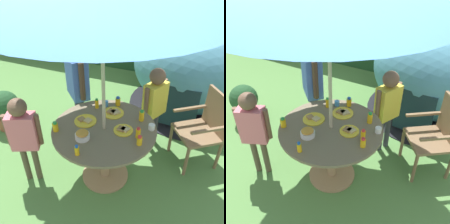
% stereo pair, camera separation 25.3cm
% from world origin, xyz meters
% --- Properties ---
extents(ground_plane, '(10.00, 10.00, 0.02)m').
position_xyz_m(ground_plane, '(0.00, 0.00, -0.01)').
color(ground_plane, '#548442').
extents(hedge_backdrop, '(9.00, 0.70, 1.77)m').
position_xyz_m(hedge_backdrop, '(0.00, 3.22, 0.89)').
color(hedge_backdrop, '#234C28').
rests_on(hedge_backdrop, ground_plane).
extents(garden_table, '(1.12, 1.12, 0.74)m').
position_xyz_m(garden_table, '(0.00, 0.00, 0.54)').
color(garden_table, tan).
rests_on(garden_table, ground_plane).
extents(wooden_chair, '(0.66, 0.66, 0.96)m').
position_xyz_m(wooden_chair, '(1.01, 0.73, 0.54)').
color(wooden_chair, brown).
rests_on(wooden_chair, ground_plane).
extents(dome_tent, '(2.14, 2.14, 1.47)m').
position_xyz_m(dome_tent, '(0.69, 1.96, 0.73)').
color(dome_tent, teal).
rests_on(dome_tent, ground_plane).
extents(potted_plant, '(0.42, 0.42, 0.60)m').
position_xyz_m(potted_plant, '(-1.74, 0.35, 0.32)').
color(potted_plant, brown).
rests_on(potted_plant, ground_plane).
extents(child_in_yellow_shirt, '(0.28, 0.36, 1.16)m').
position_xyz_m(child_in_yellow_shirt, '(0.36, 0.76, 0.74)').
color(child_in_yellow_shirt, '#3F3F47').
rests_on(child_in_yellow_shirt, ground_plane).
extents(child_in_blue_shirt, '(0.41, 0.41, 1.45)m').
position_xyz_m(child_in_blue_shirt, '(-0.65, 0.62, 0.92)').
color(child_in_blue_shirt, '#3F3F47').
rests_on(child_in_blue_shirt, ground_plane).
extents(child_in_pink_shirt, '(0.36, 0.26, 1.12)m').
position_xyz_m(child_in_pink_shirt, '(-0.79, -0.35, 0.72)').
color(child_in_pink_shirt, brown).
rests_on(child_in_pink_shirt, ground_plane).
extents(snack_bowl, '(0.15, 0.15, 0.09)m').
position_xyz_m(snack_bowl, '(-0.14, -0.24, 0.79)').
color(snack_bowl, white).
rests_on(snack_bowl, garden_table).
extents(plate_back_edge, '(0.21, 0.21, 0.03)m').
position_xyz_m(plate_back_edge, '(0.20, 0.03, 0.76)').
color(plate_back_edge, yellow).
rests_on(plate_back_edge, garden_table).
extents(plate_mid_left, '(0.24, 0.24, 0.03)m').
position_xyz_m(plate_mid_left, '(-0.01, 0.28, 0.76)').
color(plate_mid_left, yellow).
rests_on(plate_mid_left, garden_table).
extents(plate_mid_right, '(0.24, 0.24, 0.03)m').
position_xyz_m(plate_mid_right, '(-0.24, 0.03, 0.75)').
color(plate_mid_right, yellow).
rests_on(plate_mid_right, garden_table).
extents(juice_bottle_near_left, '(0.04, 0.04, 0.11)m').
position_xyz_m(juice_bottle_near_left, '(-0.08, -0.46, 0.80)').
color(juice_bottle_near_left, yellow).
rests_on(juice_bottle_near_left, garden_table).
extents(juice_bottle_near_right, '(0.05, 0.05, 0.10)m').
position_xyz_m(juice_bottle_near_right, '(0.42, -0.11, 0.79)').
color(juice_bottle_near_right, yellow).
rests_on(juice_bottle_near_right, garden_table).
extents(juice_bottle_far_left, '(0.06, 0.06, 0.11)m').
position_xyz_m(juice_bottle_far_left, '(-0.45, -0.23, 0.80)').
color(juice_bottle_far_left, yellow).
rests_on(juice_bottle_far_left, garden_table).
extents(juice_bottle_far_right, '(0.06, 0.06, 0.11)m').
position_xyz_m(juice_bottle_far_right, '(-0.02, 0.46, 0.80)').
color(juice_bottle_far_right, yellow).
rests_on(juice_bottle_far_right, garden_table).
extents(juice_bottle_center_front, '(0.05, 0.05, 0.12)m').
position_xyz_m(juice_bottle_center_front, '(0.38, -0.01, 0.80)').
color(juice_bottle_center_front, yellow).
rests_on(juice_bottle_center_front, garden_table).
extents(juice_bottle_center_back, '(0.06, 0.06, 0.13)m').
position_xyz_m(juice_bottle_center_back, '(0.33, 0.28, 0.80)').
color(juice_bottle_center_back, yellow).
rests_on(juice_bottle_center_back, garden_table).
extents(juice_bottle_front_edge, '(0.04, 0.04, 0.12)m').
position_xyz_m(juice_bottle_front_edge, '(-0.23, 0.32, 0.80)').
color(juice_bottle_front_edge, yellow).
rests_on(juice_bottle_front_edge, garden_table).
extents(cup_near, '(0.07, 0.07, 0.06)m').
position_xyz_m(cup_near, '(0.47, 0.16, 0.78)').
color(cup_near, white).
rests_on(cup_near, garden_table).
extents(cup_far, '(0.06, 0.06, 0.06)m').
position_xyz_m(cup_far, '(-0.15, 0.40, 0.78)').
color(cup_far, '#4C99D8').
rests_on(cup_far, garden_table).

